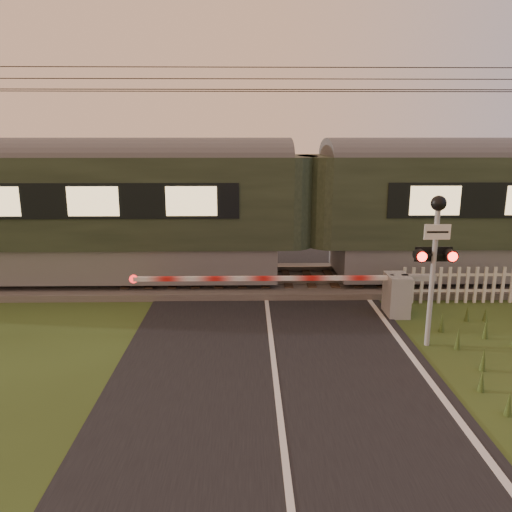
{
  "coord_description": "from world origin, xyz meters",
  "views": [
    {
      "loc": [
        -0.49,
        -7.81,
        4.27
      ],
      "look_at": [
        -0.31,
        3.2,
        1.63
      ],
      "focal_mm": 35.0,
      "sensor_mm": 36.0,
      "label": 1
    }
  ],
  "objects_px": {
    "crossing_signal": "(435,245)",
    "picket_fence": "(458,285)",
    "train": "(307,209)",
    "boom_gate": "(379,292)"
  },
  "relations": [
    {
      "from": "crossing_signal",
      "to": "picket_fence",
      "type": "height_order",
      "value": "crossing_signal"
    },
    {
      "from": "train",
      "to": "picket_fence",
      "type": "bearing_deg",
      "value": -26.58
    },
    {
      "from": "boom_gate",
      "to": "crossing_signal",
      "type": "height_order",
      "value": "crossing_signal"
    },
    {
      "from": "boom_gate",
      "to": "crossing_signal",
      "type": "relative_size",
      "value": 2.35
    },
    {
      "from": "train",
      "to": "crossing_signal",
      "type": "height_order",
      "value": "train"
    },
    {
      "from": "train",
      "to": "crossing_signal",
      "type": "relative_size",
      "value": 13.35
    },
    {
      "from": "picket_fence",
      "to": "crossing_signal",
      "type": "bearing_deg",
      "value": -122.63
    },
    {
      "from": "boom_gate",
      "to": "picket_fence",
      "type": "height_order",
      "value": "boom_gate"
    },
    {
      "from": "crossing_signal",
      "to": "picket_fence",
      "type": "distance_m",
      "value": 3.64
    },
    {
      "from": "boom_gate",
      "to": "picket_fence",
      "type": "xyz_separation_m",
      "value": [
        2.29,
        0.86,
        -0.09
      ]
    }
  ]
}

